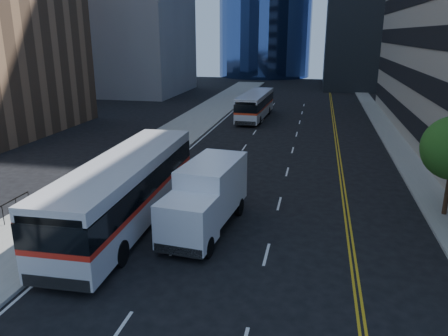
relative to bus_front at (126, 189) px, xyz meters
name	(u,v)px	position (x,y,z in m)	size (l,w,h in m)	color
ground	(247,277)	(6.60, -3.73, -1.85)	(160.00, 160.00, 0.00)	black
sidewalk_west	(182,130)	(-3.90, 21.27, -1.77)	(5.00, 90.00, 0.15)	gray
sidewalk_east	(393,140)	(15.60, 21.27, -1.77)	(2.00, 90.00, 0.15)	gray
bus_front	(126,189)	(0.00, 0.00, 0.00)	(3.19, 13.18, 3.38)	silver
bus_rear	(255,105)	(2.10, 29.43, -0.30)	(2.83, 11.05, 2.83)	silver
box_truck	(206,197)	(3.96, 0.21, -0.18)	(2.94, 6.81, 3.16)	white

